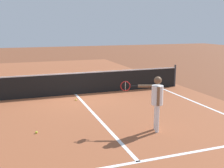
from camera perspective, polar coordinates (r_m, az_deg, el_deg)
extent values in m
plane|color=brown|center=(11.89, -7.61, -2.18)|extent=(60.00, 60.00, 0.00)
cube|color=#9E5433|center=(11.89, -7.61, -2.18)|extent=(10.62, 24.40, 0.00)
cube|color=white|center=(6.14, 5.57, -15.94)|extent=(8.22, 0.10, 0.01)
cube|color=white|center=(8.90, -3.25, -6.89)|extent=(0.10, 6.40, 0.01)
cylinder|color=#33383D|center=(13.64, 13.05, 1.72)|extent=(0.09, 0.09, 1.07)
cube|color=black|center=(11.79, -7.67, -0.04)|extent=(9.88, 0.02, 0.91)
cube|color=white|center=(11.70, -7.74, 2.26)|extent=(9.88, 0.03, 0.05)
cylinder|color=white|center=(7.64, 9.45, -7.25)|extent=(0.11, 0.11, 0.76)
cylinder|color=white|center=(7.84, 9.20, -6.73)|extent=(0.11, 0.11, 0.76)
cylinder|color=white|center=(7.56, 9.49, -2.32)|extent=(0.32, 0.32, 0.54)
sphere|color=brown|center=(7.47, 9.59, 0.76)|extent=(0.21, 0.21, 0.21)
cylinder|color=brown|center=(7.39, 9.70, -2.58)|extent=(0.08, 0.08, 0.52)
cylinder|color=brown|center=(7.63, 7.41, -0.43)|extent=(0.52, 0.25, 0.08)
cylinder|color=black|center=(7.60, 4.65, -0.43)|extent=(0.22, 0.10, 0.03)
torus|color=red|center=(7.58, 2.84, -0.43)|extent=(0.27, 0.12, 0.28)
cylinder|color=silver|center=(7.58, 2.84, -0.43)|extent=(0.09, 0.24, 0.25)
sphere|color=#CCE033|center=(7.84, -15.58, -9.74)|extent=(0.07, 0.07, 0.07)
sphere|color=#CCE033|center=(10.89, -7.58, -3.30)|extent=(0.07, 0.07, 0.07)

